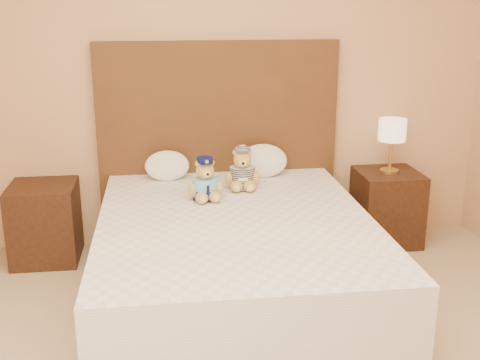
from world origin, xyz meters
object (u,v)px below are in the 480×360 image
at_px(teddy_prisoner, 242,169).
at_px(nightstand_right, 387,207).
at_px(teddy_police, 205,179).
at_px(pillow_left, 167,164).
at_px(nightstand_left, 45,223).
at_px(lamp, 392,133).
at_px(pillow_right, 263,159).
at_px(bed, 235,260).

bearing_deg(teddy_prisoner, nightstand_right, 16.27).
xyz_separation_m(teddy_police, pillow_left, (-0.23, 0.48, -0.03)).
relative_size(teddy_prisoner, pillow_left, 0.89).
bearing_deg(teddy_police, nightstand_right, 8.56).
height_order(nightstand_left, lamp, lamp).
distance_m(nightstand_left, pillow_right, 1.61).
distance_m(nightstand_right, pillow_right, 1.03).
bearing_deg(lamp, pillow_right, 178.18).
distance_m(bed, nightstand_right, 1.48).
bearing_deg(teddy_police, pillow_right, 37.25).
xyz_separation_m(lamp, teddy_prisoner, (-1.13, -0.25, -0.16)).
xyz_separation_m(nightstand_right, pillow_right, (-0.94, 0.03, 0.40)).
bearing_deg(pillow_right, teddy_police, -133.59).
height_order(nightstand_right, teddy_prisoner, teddy_prisoner).
xyz_separation_m(nightstand_left, teddy_police, (1.10, -0.45, 0.41)).
xyz_separation_m(bed, lamp, (1.25, 0.80, 0.57)).
bearing_deg(nightstand_right, teddy_prisoner, -167.57).
bearing_deg(lamp, bed, -147.38).
relative_size(bed, lamp, 5.00).
xyz_separation_m(nightstand_left, teddy_prisoner, (1.37, -0.25, 0.41)).
distance_m(nightstand_right, teddy_prisoner, 1.23).
distance_m(teddy_police, teddy_prisoner, 0.33).
bearing_deg(nightstand_right, nightstand_left, 180.00).
height_order(lamp, pillow_left, lamp).
bearing_deg(teddy_police, bed, -76.33).
xyz_separation_m(bed, teddy_police, (-0.15, 0.35, 0.41)).
relative_size(teddy_police, pillow_right, 0.78).
bearing_deg(lamp, teddy_police, -162.28).
height_order(pillow_left, pillow_right, pillow_right).
relative_size(nightstand_left, pillow_right, 1.56).
relative_size(bed, pillow_right, 5.68).
bearing_deg(teddy_prisoner, teddy_police, -139.53).
bearing_deg(nightstand_left, nightstand_right, 0.00).
bearing_deg(teddy_police, pillow_left, 107.07).
xyz_separation_m(bed, teddy_prisoner, (0.12, 0.55, 0.41)).
height_order(nightstand_left, teddy_prisoner, teddy_prisoner).
bearing_deg(pillow_right, pillow_left, 180.00).
relative_size(nightstand_right, lamp, 1.38).
height_order(nightstand_left, nightstand_right, same).
xyz_separation_m(nightstand_left, nightstand_right, (2.50, 0.00, 0.00)).
distance_m(bed, teddy_police, 0.56).
relative_size(bed, nightstand_left, 3.64).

